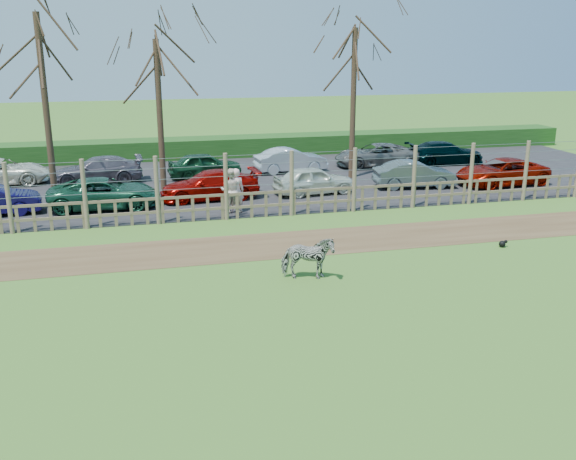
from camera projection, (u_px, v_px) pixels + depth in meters
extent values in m
plane|color=olive|center=(274.00, 300.00, 16.54)|extent=(120.00, 120.00, 0.00)
cube|color=brown|center=(243.00, 247.00, 20.72)|extent=(34.00, 2.80, 0.01)
cube|color=#232326|center=(206.00, 183.00, 30.03)|extent=(44.00, 13.00, 0.04)
cube|color=#1E4716|center=(191.00, 148.00, 36.39)|extent=(46.00, 2.00, 1.10)
cube|color=brown|center=(227.00, 208.00, 23.85)|extent=(30.00, 0.06, 0.10)
cube|color=brown|center=(226.00, 195.00, 23.71)|extent=(30.00, 0.06, 0.10)
cylinder|color=brown|center=(8.00, 198.00, 21.90)|extent=(0.16, 0.16, 2.50)
cylinder|color=brown|center=(85.00, 194.00, 22.48)|extent=(0.16, 0.16, 2.50)
cylinder|color=brown|center=(157.00, 190.00, 23.05)|extent=(0.16, 0.16, 2.50)
cylinder|color=brown|center=(226.00, 187.00, 23.63)|extent=(0.16, 0.16, 2.50)
cylinder|color=brown|center=(292.00, 183.00, 24.20)|extent=(0.16, 0.16, 2.50)
cylinder|color=brown|center=(354.00, 180.00, 24.78)|extent=(0.16, 0.16, 2.50)
cylinder|color=brown|center=(414.00, 177.00, 25.35)|extent=(0.16, 0.16, 2.50)
cylinder|color=brown|center=(471.00, 174.00, 25.92)|extent=(0.16, 0.16, 2.50)
cylinder|color=brown|center=(526.00, 171.00, 26.50)|extent=(0.16, 0.16, 2.50)
cylinder|color=gray|center=(226.00, 187.00, 23.63)|extent=(30.00, 0.02, 0.02)
cylinder|color=gray|center=(226.00, 176.00, 23.51)|extent=(30.00, 0.02, 0.02)
cylinder|color=gray|center=(225.00, 165.00, 23.40)|extent=(30.00, 0.02, 0.02)
cylinder|color=gray|center=(225.00, 156.00, 23.30)|extent=(30.00, 0.02, 0.02)
cylinder|color=#3D2B1E|center=(46.00, 110.00, 25.61)|extent=(0.26, 0.26, 7.50)
cylinder|color=#3D2B1E|center=(160.00, 117.00, 27.72)|extent=(0.26, 0.26, 6.50)
cylinder|color=#3D2B1E|center=(353.00, 105.00, 30.18)|extent=(0.26, 0.26, 7.00)
imported|color=gray|center=(308.00, 258.00, 17.83)|extent=(1.59, 1.00, 1.24)
imported|color=beige|center=(236.00, 190.00, 24.61)|extent=(0.65, 0.45, 1.72)
imported|color=beige|center=(231.00, 191.00, 24.59)|extent=(0.99, 0.87, 1.72)
sphere|color=black|center=(502.00, 244.00, 20.75)|extent=(0.21, 0.21, 0.21)
sphere|color=black|center=(506.00, 241.00, 20.75)|extent=(0.11, 0.11, 0.11)
imported|color=#1A5137|center=(105.00, 193.00, 25.31)|extent=(4.39, 2.14, 1.20)
imported|color=#960803|center=(210.00, 185.00, 26.72)|extent=(4.23, 1.94, 1.20)
imported|color=silver|center=(314.00, 180.00, 27.67)|extent=(3.67, 1.83, 1.20)
imported|color=#4D5B5B|center=(414.00, 174.00, 28.86)|extent=(3.77, 1.69, 1.20)
imported|color=#8D0E01|center=(502.00, 172.00, 29.40)|extent=(4.48, 2.38, 1.20)
imported|color=white|center=(1.00, 172.00, 29.46)|extent=(4.40, 2.17, 1.20)
imported|color=#5D5661|center=(97.00, 170.00, 29.83)|extent=(4.22, 1.89, 1.20)
imported|color=#144123|center=(205.00, 165.00, 31.01)|extent=(3.65, 1.79, 1.20)
imported|color=silver|center=(291.00, 160.00, 32.30)|extent=(3.75, 1.61, 1.20)
imported|color=slate|center=(376.00, 155.00, 33.69)|extent=(4.47, 2.35, 1.20)
imported|color=black|center=(445.00, 153.00, 34.38)|extent=(4.21, 1.87, 1.20)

